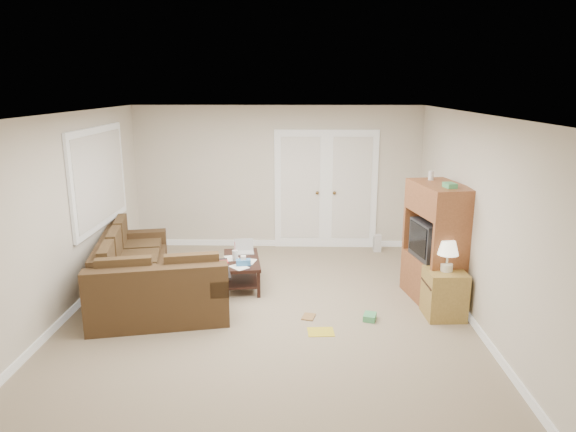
{
  "coord_description": "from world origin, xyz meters",
  "views": [
    {
      "loc": [
        0.39,
        -6.14,
        2.81
      ],
      "look_at": [
        0.23,
        0.6,
        1.1
      ],
      "focal_mm": 32.0,
      "sensor_mm": 36.0,
      "label": 1
    }
  ],
  "objects_px": {
    "sectional_sofa": "(143,280)",
    "side_cabinet": "(445,290)",
    "tv_armoire": "(436,243)",
    "coffee_table": "(242,271)"
  },
  "relations": [
    {
      "from": "tv_armoire",
      "to": "side_cabinet",
      "type": "relative_size",
      "value": 1.73
    },
    {
      "from": "coffee_table",
      "to": "side_cabinet",
      "type": "relative_size",
      "value": 1.07
    },
    {
      "from": "tv_armoire",
      "to": "sectional_sofa",
      "type": "bearing_deg",
      "value": 171.42
    },
    {
      "from": "side_cabinet",
      "to": "sectional_sofa",
      "type": "bearing_deg",
      "value": 171.27
    },
    {
      "from": "sectional_sofa",
      "to": "coffee_table",
      "type": "distance_m",
      "value": 1.39
    },
    {
      "from": "tv_armoire",
      "to": "side_cabinet",
      "type": "distance_m",
      "value": 0.69
    },
    {
      "from": "sectional_sofa",
      "to": "side_cabinet",
      "type": "xyz_separation_m",
      "value": [
        3.89,
        -0.38,
        0.05
      ]
    },
    {
      "from": "sectional_sofa",
      "to": "side_cabinet",
      "type": "relative_size",
      "value": 2.67
    },
    {
      "from": "coffee_table",
      "to": "side_cabinet",
      "type": "distance_m",
      "value": 2.82
    },
    {
      "from": "tv_armoire",
      "to": "side_cabinet",
      "type": "xyz_separation_m",
      "value": [
        0.0,
        -0.53,
        -0.45
      ]
    }
  ]
}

